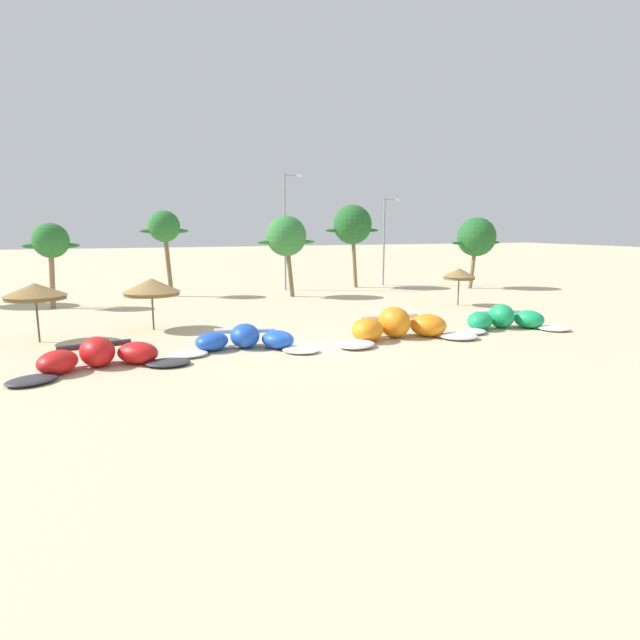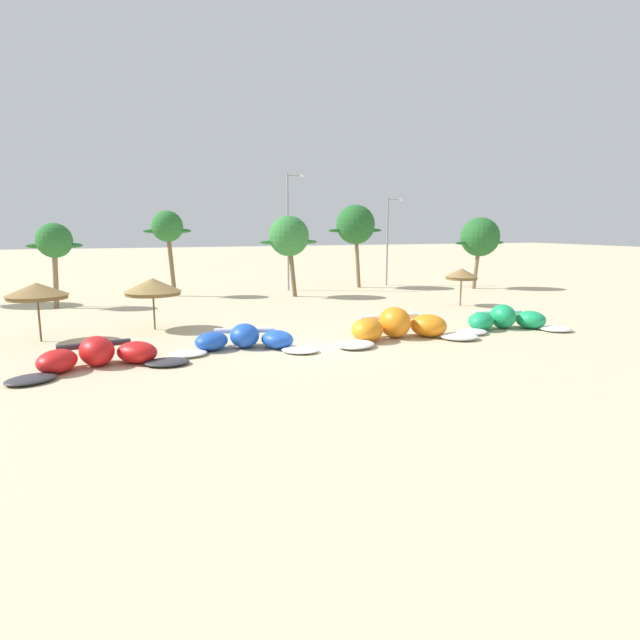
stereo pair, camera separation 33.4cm
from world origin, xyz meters
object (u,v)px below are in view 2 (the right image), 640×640
Objects in this scene: kite_left_of_center at (398,327)px; palm_center_right at (356,225)px; palm_left_of_gap at (167,228)px; kite_center at (506,320)px; kite_left at (245,340)px; beach_umbrella_near_van at (37,291)px; beach_umbrella_middle at (153,286)px; palm_center_left at (289,237)px; lamppost_west_center at (289,227)px; palm_right_of_gap at (480,237)px; beach_umbrella_near_palms at (462,274)px; lamppost_east_center at (389,237)px; kite_far_left at (98,356)px; palm_left at (54,242)px.

kite_left_of_center is 1.06× the size of palm_center_right.
kite_center is at bearing -52.71° from palm_left_of_gap.
kite_left is 2.34× the size of beach_umbrella_near_van.
palm_left_of_gap is (7.78, 16.10, 3.04)m from beach_umbrella_near_van.
beach_umbrella_middle is 24.76m from palm_center_right.
palm_center_left is 0.86× the size of palm_center_right.
kite_center is 23.65m from lamppost_west_center.
palm_right_of_gap is (27.63, -4.14, -0.88)m from palm_left_of_gap.
palm_center_left is at bearing -107.58° from lamppost_west_center.
palm_left_of_gap is at bearing 64.21° from beach_umbrella_near_van.
beach_umbrella_near_van is at bearing -166.60° from beach_umbrella_middle.
kite_left_of_center is at bearing -135.63° from palm_right_of_gap.
kite_left is at bearing -85.86° from palm_left_of_gap.
kite_center is 2.18× the size of beach_umbrella_middle.
lamppost_east_center is at bearing 84.46° from beach_umbrella_near_palms.
beach_umbrella_near_palms is at bearing 41.50° from kite_left_of_center.
kite_left_of_center is at bearing -92.78° from lamppost_west_center.
beach_umbrella_near_palms is (3.01, 8.65, 1.81)m from kite_center.
kite_center is 0.67× the size of lamppost_west_center.
kite_left is at bearing -130.72° from lamppost_east_center.
lamppost_west_center reaches higher than kite_center.
palm_center_right is (0.55, 22.14, 5.34)m from kite_center.
palm_center_left is at bearing 112.20° from kite_center.
beach_umbrella_middle is at bearing -160.37° from palm_right_of_gap.
beach_umbrella_near_palms is 16.65m from lamppost_west_center.
palm_center_left is (-10.30, 9.21, 2.59)m from beach_umbrella_near_palms.
beach_umbrella_near_van is at bearing 114.34° from kite_far_left.
palm_right_of_gap is 0.78× the size of lamppost_east_center.
lamppost_west_center is (-17.01, 4.78, 0.97)m from palm_right_of_gap.
beach_umbrella_near_van is 18.14m from palm_left_of_gap.
palm_center_left is at bearing 178.97° from palm_right_of_gap.
palm_left is 0.58× the size of lamppost_west_center.
kite_center is 30.58m from palm_left.
palm_center_left reaches higher than beach_umbrella_near_van.
palm_left_of_gap is 9.99m from palm_center_left.
beach_umbrella_middle is (-3.71, 6.61, 2.00)m from kite_left.
beach_umbrella_near_palms is 0.35× the size of palm_center_right.
palm_left is 0.85× the size of palm_left_of_gap.
palm_left is at bearing -170.10° from palm_center_right.
palm_left is (-27.56, 9.12, 2.34)m from beach_umbrella_near_palms.
palm_right_of_gap is (35.41, 11.96, 2.16)m from beach_umbrella_near_van.
palm_right_of_gap is at bearing -15.71° from lamppost_west_center.
palm_center_right is at bearing -1.50° from lamppost_west_center.
beach_umbrella_near_van is 0.29× the size of lamppost_west_center.
palm_left_of_gap is (4.86, 22.56, 5.15)m from kite_far_left.
palm_center_right is at bearing 9.90° from palm_left.
palm_right_of_gap is (8.12, 8.88, 2.41)m from beach_umbrella_near_palms.
kite_center is at bearing -12.91° from beach_umbrella_near_van.
beach_umbrella_middle is 12.56m from palm_left.
palm_center_right is at bearing 156.42° from palm_right_of_gap.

